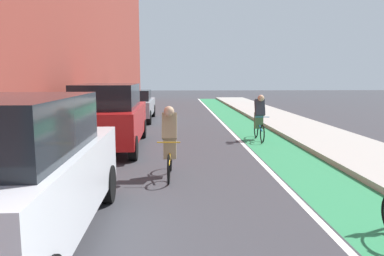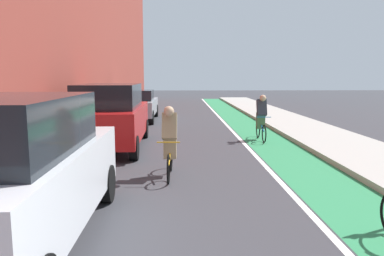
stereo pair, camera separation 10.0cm
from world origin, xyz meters
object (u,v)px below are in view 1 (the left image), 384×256
(cyclist_mid, at_px, (170,139))
(cyclist_trailing, at_px, (259,117))
(parked_suv_red, at_px, (109,116))
(parked_sedan_silver, at_px, (135,105))
(parked_suv_white, at_px, (15,172))

(cyclist_mid, xyz_separation_m, cyclist_trailing, (3.04, 4.64, -0.04))
(parked_suv_red, xyz_separation_m, parked_sedan_silver, (-0.00, 7.15, -0.23))
(cyclist_mid, distance_m, cyclist_trailing, 5.55)
(parked_suv_red, relative_size, cyclist_mid, 2.82)
(cyclist_trailing, bearing_deg, parked_sedan_silver, 130.02)
(parked_suv_red, distance_m, parked_sedan_silver, 7.16)
(parked_suv_white, bearing_deg, parked_sedan_silver, 90.00)
(parked_suv_white, distance_m, parked_suv_red, 6.72)
(cyclist_mid, relative_size, cyclist_trailing, 1.01)
(parked_suv_red, distance_m, cyclist_trailing, 5.11)
(parked_suv_white, bearing_deg, cyclist_trailing, 58.25)
(parked_suv_red, bearing_deg, parked_suv_white, -90.00)
(parked_sedan_silver, height_order, cyclist_mid, cyclist_mid)
(parked_sedan_silver, height_order, cyclist_trailing, cyclist_trailing)
(parked_suv_white, distance_m, cyclist_trailing, 9.39)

